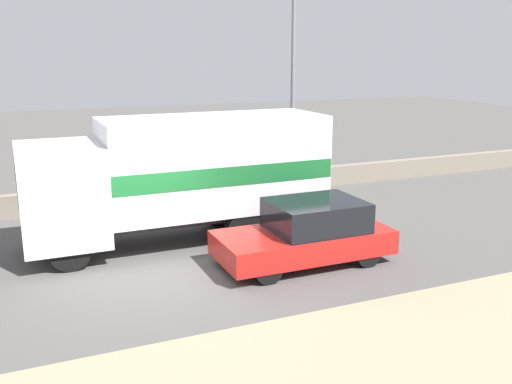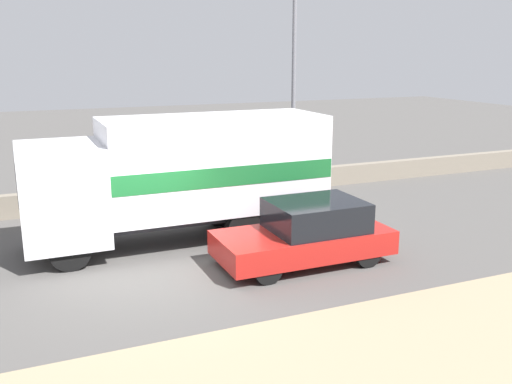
# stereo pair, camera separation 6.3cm
# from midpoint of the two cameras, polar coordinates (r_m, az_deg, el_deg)

# --- Properties ---
(ground_plane) EXTENTS (80.00, 80.00, 0.00)m
(ground_plane) POSITION_cam_midpoint_polar(r_m,az_deg,el_deg) (13.34, -9.33, -7.79)
(ground_plane) COLOR #514F4C
(stone_wall_backdrop) EXTENTS (60.00, 0.35, 0.72)m
(stone_wall_backdrop) POSITION_cam_midpoint_polar(r_m,az_deg,el_deg) (18.82, -13.79, -0.44)
(stone_wall_backdrop) COLOR gray
(stone_wall_backdrop) RESTS_ON ground_plane
(street_lamp) EXTENTS (0.56, 0.28, 8.05)m
(street_lamp) POSITION_cam_midpoint_polar(r_m,az_deg,el_deg) (19.22, 3.92, 12.98)
(street_lamp) COLOR slate
(street_lamp) RESTS_ON ground_plane
(box_truck) EXTENTS (7.70, 2.41, 3.26)m
(box_truck) POSITION_cam_midpoint_polar(r_m,az_deg,el_deg) (14.82, -7.06, 1.92)
(box_truck) COLOR silver
(box_truck) RESTS_ON ground_plane
(car_hatchback) EXTENTS (4.11, 1.86, 1.49)m
(car_hatchback) POSITION_cam_midpoint_polar(r_m,az_deg,el_deg) (13.50, 5.30, -4.10)
(car_hatchback) COLOR #B21E19
(car_hatchback) RESTS_ON ground_plane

